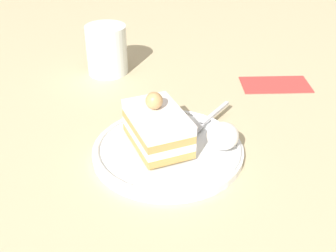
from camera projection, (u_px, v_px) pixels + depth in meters
name	position (u px, v px, depth m)	size (l,w,h in m)	color
ground_plane	(181.00, 148.00, 0.62)	(2.40, 2.40, 0.00)	tan
dessert_plate	(168.00, 149.00, 0.61)	(0.21, 0.21, 0.02)	white
cake_slice	(157.00, 127.00, 0.59)	(0.13, 0.12, 0.07)	tan
whipped_cream_dollop	(223.00, 136.00, 0.59)	(0.04, 0.04, 0.04)	white
fork	(206.00, 120.00, 0.65)	(0.01, 0.12, 0.00)	silver
drink_glass_near	(107.00, 52.00, 0.82)	(0.08, 0.08, 0.09)	white
folded_napkin	(275.00, 84.00, 0.79)	(0.12, 0.07, 0.00)	#AD3935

